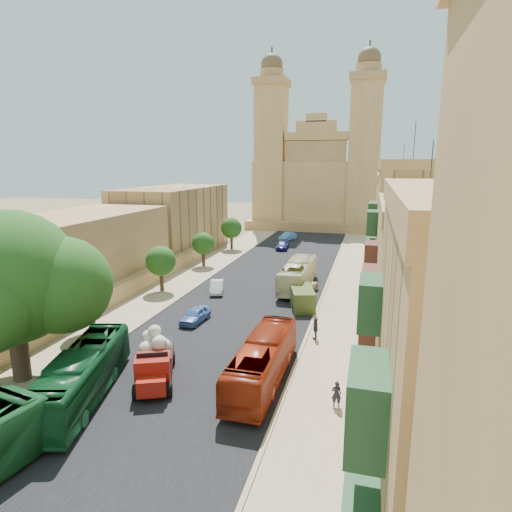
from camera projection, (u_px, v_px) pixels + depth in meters
The scene contains 31 objects.
ground at pixel (119, 442), 21.09m from camera, with size 260.00×260.00×0.00m, color #786444.
road_surface at pixel (265, 283), 49.41m from camera, with size 14.00×140.00×0.01m, color black.
sidewalk_east at pixel (349, 289), 46.99m from camera, with size 5.00×140.00×0.01m, color tan.
sidewalk_west at pixel (189, 277), 51.83m from camera, with size 5.00×140.00×0.01m, color tan.
kerb_east at pixel (326, 287), 47.62m from camera, with size 0.25×140.00×0.12m, color tan.
kerb_west at pixel (208, 278), 51.18m from camera, with size 0.25×140.00×0.12m, color tan.
townhouse_b at pixel (443, 293), 26.23m from camera, with size 9.00×14.00×14.90m.
townhouse_c at pixel (421, 237), 39.18m from camera, with size 9.00×14.00×17.40m.
townhouse_d at pixel (408, 225), 52.55m from camera, with size 9.00×14.00×15.90m.
west_wall at pixel (121, 291), 42.96m from camera, with size 1.00×40.00×1.80m, color tan.
west_building_low at pixel (57, 261), 41.78m from camera, with size 10.00×28.00×8.40m, color #9D7544.
west_building_mid at pixel (174, 220), 66.15m from camera, with size 10.00×22.00×10.00m, color tan.
church at pixel (319, 182), 93.30m from camera, with size 28.00×22.50×36.30m.
ficus_tree at pixel (12, 282), 25.92m from camera, with size 10.84×9.98×10.84m.
street_tree_a at pixel (90, 292), 34.25m from camera, with size 3.31×3.31×5.09m.
street_tree_b at pixel (161, 261), 45.60m from camera, with size 3.20×3.20×4.92m.
street_tree_c at pixel (203, 244), 56.98m from camera, with size 2.97×2.97×4.57m.
street_tree_d at pixel (231, 228), 68.22m from camera, with size 3.33×3.33×5.13m.
red_truck at pixel (155, 358), 26.87m from camera, with size 4.17×6.03×3.34m.
olive_pickup at pixel (302, 298), 40.79m from camera, with size 3.21×5.01×1.92m.
bus_green_north at pixel (82, 375), 24.76m from camera, with size 2.48×10.61×2.96m, color #105024.
bus_red_east at pixel (263, 361), 26.63m from camera, with size 2.40×10.27×2.86m, color #97270D.
bus_cream_east at pixel (298, 274), 47.02m from camera, with size 2.59×11.08×3.09m, color beige.
car_blue_a at pixel (195, 315), 37.01m from camera, with size 1.52×3.79×1.29m, color #4B76C2.
car_white_a at pixel (217, 287), 45.55m from camera, with size 1.35×3.86×1.27m, color white.
car_cream at pixel (301, 286), 45.55m from camera, with size 2.31×5.01×1.39m, color #F8E4AF.
car_dkblue at pixel (282, 245), 68.59m from camera, with size 1.82×4.49×1.30m, color navy.
car_white_b at pixel (291, 269), 52.83m from camera, with size 1.67×4.15×1.41m, color white.
car_blue_b at pixel (288, 236), 76.80m from camera, with size 1.50×4.31×1.42m, color #4B8DC7.
pedestrian_a at pixel (336, 394), 24.02m from camera, with size 0.56×0.37×1.55m, color black.
pedestrian_c at pixel (315, 329), 33.32m from camera, with size 1.01×0.42×1.73m, color #3C3B3F.
Camera 1 is at (11.39, -16.28, 13.42)m, focal length 30.00 mm.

